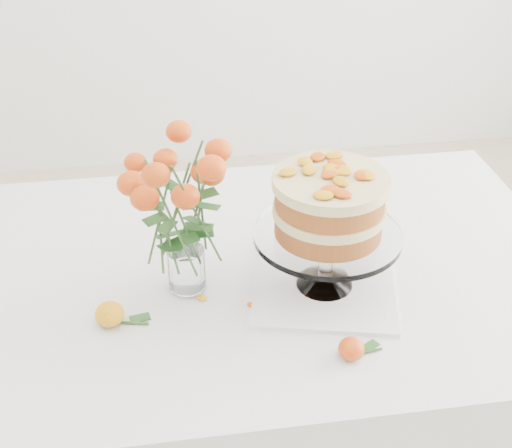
{
  "coord_description": "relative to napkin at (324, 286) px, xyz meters",
  "views": [
    {
      "loc": [
        -0.19,
        -1.25,
        1.67
      ],
      "look_at": [
        -0.0,
        -0.08,
        0.92
      ],
      "focal_mm": 50.0,
      "sensor_mm": 36.0,
      "label": 1
    }
  ],
  "objects": [
    {
      "name": "stray_petal_b",
      "position": [
        -0.16,
        -0.04,
        -0.0
      ],
      "size": [
        0.03,
        0.02,
        0.0
      ],
      "primitive_type": "ellipsoid",
      "color": "orange",
      "rests_on": "table"
    },
    {
      "name": "rose_vase",
      "position": [
        -0.28,
        0.04,
        0.22
      ],
      "size": [
        0.33,
        0.33,
        0.39
      ],
      "rotation": [
        0.0,
        0.0,
        -0.39
      ],
      "color": "white",
      "rests_on": "table"
    },
    {
      "name": "table",
      "position": [
        -0.14,
        0.1,
        -0.09
      ],
      "size": [
        1.43,
        0.93,
        0.76
      ],
      "color": "tan",
      "rests_on": "ground"
    },
    {
      "name": "loose_rose_far",
      "position": [
        0.0,
        -0.21,
        0.02
      ],
      "size": [
        0.09,
        0.05,
        0.04
      ],
      "rotation": [
        0.0,
        0.0,
        0.15
      ],
      "color": "red",
      "rests_on": "table"
    },
    {
      "name": "stray_petal_a",
      "position": [
        -0.26,
        0.0,
        -0.0
      ],
      "size": [
        0.03,
        0.02,
        0.0
      ],
      "primitive_type": "ellipsoid",
      "color": "orange",
      "rests_on": "table"
    },
    {
      "name": "loose_rose_near",
      "position": [
        -0.44,
        -0.05,
        0.02
      ],
      "size": [
        0.1,
        0.06,
        0.05
      ],
      "rotation": [
        0.0,
        0.0,
        -0.21
      ],
      "color": "#FDAB16",
      "rests_on": "table"
    },
    {
      "name": "cake_stand",
      "position": [
        0.0,
        0.0,
        0.18
      ],
      "size": [
        0.3,
        0.3,
        0.27
      ],
      "rotation": [
        0.0,
        0.0,
        0.37
      ],
      "color": "white",
      "rests_on": "napkin"
    },
    {
      "name": "stray_petal_c",
      "position": [
        -0.12,
        -0.08,
        -0.0
      ],
      "size": [
        0.03,
        0.02,
        0.0
      ],
      "primitive_type": "ellipsoid",
      "color": "orange",
      "rests_on": "table"
    },
    {
      "name": "napkin",
      "position": [
        0.0,
        0.0,
        0.0
      ],
      "size": [
        0.35,
        0.35,
        0.01
      ],
      "primitive_type": "cube",
      "rotation": [
        0.0,
        0.0,
        -0.24
      ],
      "color": "white",
      "rests_on": "table"
    }
  ]
}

